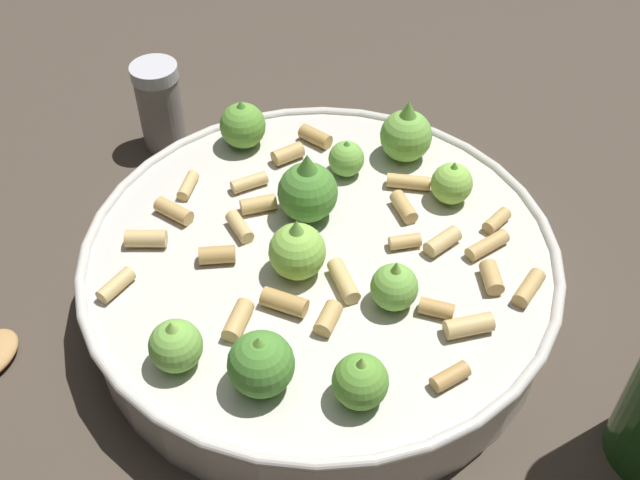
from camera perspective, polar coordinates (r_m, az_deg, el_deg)
The scene contains 3 objects.
ground_plane at distance 0.58m, azimuth 0.00°, elevation -4.31°, with size 2.40×2.40×0.00m, color #42382D.
cooking_pan at distance 0.56m, azimuth 0.02°, elevation -2.07°, with size 0.34×0.34×0.11m.
pepper_shaker at distance 0.71m, azimuth -11.87°, elevation 9.79°, with size 0.04×0.04×0.08m.
Camera 1 is at (0.15, -0.35, 0.44)m, focal length 42.80 mm.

